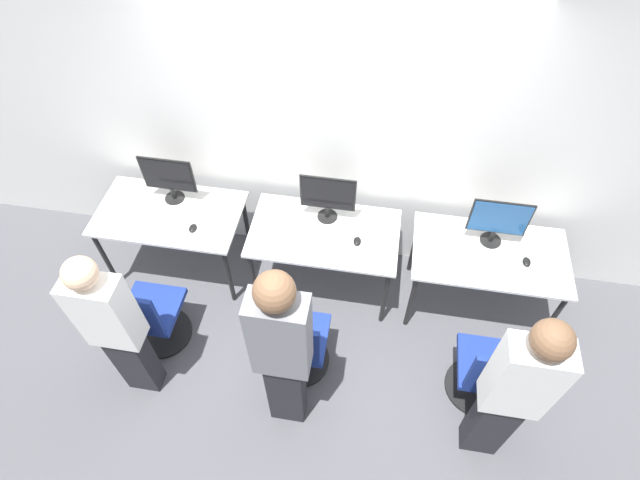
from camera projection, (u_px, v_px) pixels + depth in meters
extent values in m
plane|color=#4C4C51|center=(317.00, 316.00, 4.39)|extent=(20.00, 20.00, 0.00)
cube|color=silver|center=(334.00, 130.00, 3.82)|extent=(12.00, 0.05, 2.80)
cube|color=silver|center=(169.00, 213.00, 4.18)|extent=(1.21, 0.69, 0.02)
cylinder|color=black|center=(106.00, 259.00, 4.34)|extent=(0.04, 0.04, 0.71)
cylinder|color=black|center=(229.00, 276.00, 4.23)|extent=(0.04, 0.04, 0.71)
cylinder|color=black|center=(133.00, 210.00, 4.71)|extent=(0.04, 0.04, 0.71)
cylinder|color=black|center=(247.00, 224.00, 4.60)|extent=(0.04, 0.04, 0.71)
cylinder|color=black|center=(175.00, 198.00, 4.27)|extent=(0.17, 0.17, 0.01)
cylinder|color=black|center=(173.00, 193.00, 4.23)|extent=(0.04, 0.04, 0.11)
cube|color=black|center=(168.00, 175.00, 4.07)|extent=(0.45, 0.01, 0.33)
cube|color=black|center=(167.00, 175.00, 4.06)|extent=(0.42, 0.01, 0.31)
cube|color=silver|center=(163.00, 222.00, 4.09)|extent=(0.41, 0.15, 0.02)
ellipsoid|color=black|center=(193.00, 228.00, 4.04)|extent=(0.06, 0.09, 0.03)
cylinder|color=black|center=(164.00, 333.00, 4.27)|extent=(0.48, 0.48, 0.03)
cylinder|color=black|center=(158.00, 321.00, 4.12)|extent=(0.04, 0.04, 0.36)
cube|color=navy|center=(152.00, 309.00, 3.96)|extent=(0.44, 0.44, 0.05)
cube|color=navy|center=(133.00, 315.00, 3.65)|extent=(0.40, 0.04, 0.44)
cube|color=#232328|center=(135.00, 360.00, 3.73)|extent=(0.25, 0.16, 0.74)
cube|color=white|center=(104.00, 312.00, 3.20)|extent=(0.36, 0.20, 0.64)
sphere|color=beige|center=(80.00, 273.00, 2.87)|extent=(0.21, 0.21, 0.21)
cube|color=silver|center=(324.00, 233.00, 4.05)|extent=(1.21, 0.69, 0.02)
cylinder|color=black|center=(254.00, 279.00, 4.21)|extent=(0.04, 0.04, 0.71)
cylinder|color=black|center=(385.00, 298.00, 4.09)|extent=(0.04, 0.04, 0.71)
cylinder|color=black|center=(269.00, 227.00, 4.58)|extent=(0.04, 0.04, 0.71)
cylinder|color=black|center=(390.00, 242.00, 4.46)|extent=(0.04, 0.04, 0.71)
cylinder|color=black|center=(327.00, 216.00, 4.14)|extent=(0.17, 0.17, 0.01)
cylinder|color=black|center=(327.00, 211.00, 4.09)|extent=(0.04, 0.04, 0.11)
cube|color=black|center=(328.00, 193.00, 3.93)|extent=(0.45, 0.01, 0.33)
cube|color=black|center=(328.00, 194.00, 3.93)|extent=(0.42, 0.01, 0.31)
cube|color=silver|center=(322.00, 240.00, 3.97)|extent=(0.41, 0.15, 0.02)
ellipsoid|color=black|center=(357.00, 241.00, 3.96)|extent=(0.06, 0.09, 0.03)
cylinder|color=black|center=(300.00, 359.00, 4.12)|extent=(0.48, 0.48, 0.03)
cylinder|color=black|center=(300.00, 349.00, 3.97)|extent=(0.04, 0.04, 0.36)
cube|color=navy|center=(299.00, 336.00, 3.81)|extent=(0.44, 0.44, 0.05)
cube|color=navy|center=(292.00, 345.00, 3.49)|extent=(0.40, 0.04, 0.44)
cube|color=#232328|center=(287.00, 388.00, 3.54)|extent=(0.25, 0.16, 0.83)
cube|color=slate|center=(280.00, 336.00, 2.95)|extent=(0.36, 0.20, 0.72)
sphere|color=brown|center=(274.00, 292.00, 2.58)|extent=(0.23, 0.23, 0.23)
cube|color=silver|center=(491.00, 254.00, 3.91)|extent=(1.21, 0.69, 0.02)
cylinder|color=black|center=(411.00, 301.00, 4.07)|extent=(0.04, 0.04, 0.71)
cylinder|color=black|center=(551.00, 321.00, 3.96)|extent=(0.04, 0.04, 0.71)
cylinder|color=black|center=(414.00, 245.00, 4.44)|extent=(0.04, 0.04, 0.71)
cylinder|color=black|center=(543.00, 261.00, 4.33)|extent=(0.04, 0.04, 0.71)
cylinder|color=black|center=(490.00, 240.00, 3.98)|extent=(0.17, 0.17, 0.01)
cylinder|color=black|center=(492.00, 236.00, 3.93)|extent=(0.04, 0.04, 0.11)
cube|color=black|center=(500.00, 218.00, 3.77)|extent=(0.45, 0.01, 0.33)
cube|color=navy|center=(500.00, 218.00, 3.77)|extent=(0.42, 0.01, 0.31)
cube|color=silver|center=(492.00, 260.00, 3.84)|extent=(0.41, 0.15, 0.02)
ellipsoid|color=black|center=(527.00, 262.00, 3.83)|extent=(0.06, 0.09, 0.03)
cylinder|color=black|center=(475.00, 387.00, 3.97)|extent=(0.48, 0.48, 0.03)
cylinder|color=black|center=(481.00, 376.00, 3.82)|extent=(0.04, 0.04, 0.36)
cube|color=navy|center=(488.00, 365.00, 3.66)|extent=(0.44, 0.44, 0.05)
cube|color=navy|center=(499.00, 377.00, 3.35)|extent=(0.40, 0.04, 0.44)
cube|color=#232328|center=(490.00, 422.00, 3.41)|extent=(0.25, 0.16, 0.79)
cube|color=white|center=(524.00, 378.00, 2.84)|extent=(0.36, 0.20, 0.68)
sphere|color=brown|center=(553.00, 340.00, 2.49)|extent=(0.22, 0.22, 0.22)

